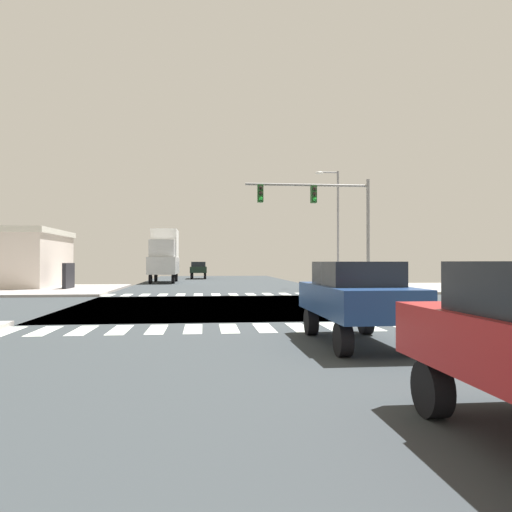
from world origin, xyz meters
name	(u,v)px	position (x,y,z in m)	size (l,w,h in m)	color
ground	(238,306)	(0.00, 0.00, -0.03)	(90.00, 90.00, 0.05)	#2F3539
sidewalk_corner_ne	(412,288)	(13.00, 12.00, 0.07)	(12.00, 12.00, 0.14)	#A09B91
sidewalk_corner_nw	(23,290)	(-13.00, 12.00, 0.07)	(12.00, 12.00, 0.14)	#9D9694
crosswalk_near	(247,328)	(-0.25, -7.30, 0.00)	(13.50, 2.00, 0.01)	white
crosswalk_far	(225,294)	(-0.25, 7.30, 0.00)	(13.50, 2.00, 0.01)	white
traffic_signal_mast	(321,208)	(5.45, 7.36, 5.05)	(7.45, 0.55, 6.80)	gray
street_lamp	(335,218)	(8.15, 14.33, 5.07)	(1.78, 0.32, 8.55)	gray
sedan_crossing_3	(198,269)	(-2.00, 34.17, 1.12)	(1.80, 4.30, 1.88)	black
box_truck_leading_1	(164,254)	(-5.00, 24.53, 2.56)	(2.40, 7.20, 4.85)	black
sedan_trailing_4	(356,295)	(2.00, -10.24, 1.12)	(1.80, 4.30, 1.88)	black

